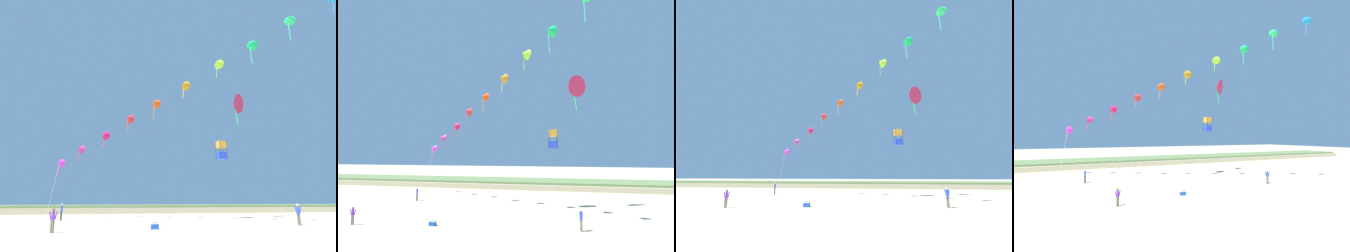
% 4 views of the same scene
% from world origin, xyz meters
% --- Properties ---
extents(ground_plane, '(240.00, 240.00, 0.00)m').
position_xyz_m(ground_plane, '(0.00, 0.00, 0.00)').
color(ground_plane, beige).
extents(dune_ridge, '(120.00, 11.60, 1.26)m').
position_xyz_m(dune_ridge, '(0.00, 38.15, 0.63)').
color(dune_ridge, '#BFAE8B').
rests_on(dune_ridge, ground).
extents(person_near_left, '(0.54, 0.22, 1.54)m').
position_xyz_m(person_near_left, '(-10.13, 5.26, 0.89)').
color(person_near_left, '#726656').
rests_on(person_near_left, ground).
extents(person_near_right, '(0.33, 0.60, 1.76)m').
position_xyz_m(person_near_right, '(9.28, 7.74, 1.02)').
color(person_near_right, '#726656').
rests_on(person_near_right, ground).
extents(person_mid_center, '(0.26, 0.60, 1.72)m').
position_xyz_m(person_mid_center, '(-11.50, 18.32, 0.99)').
color(person_mid_center, black).
rests_on(person_mid_center, ground).
extents(kite_banner_string, '(28.16, 22.84, 21.15)m').
position_xyz_m(kite_banner_string, '(-0.28, 15.27, 13.81)').
color(kite_banner_string, '#E62BDF').
extents(large_kite_low_lead, '(1.15, 1.15, 2.16)m').
position_xyz_m(large_kite_low_lead, '(6.32, 17.39, 7.86)').
color(large_kite_low_lead, blue).
extents(large_kite_mid_trail, '(2.70, 2.48, 4.04)m').
position_xyz_m(large_kite_mid_trail, '(8.90, 18.24, 14.11)').
color(large_kite_mid_trail, '#DA2750').
extents(beach_cooler, '(0.58, 0.41, 0.46)m').
position_xyz_m(beach_cooler, '(-3.21, 6.68, 0.21)').
color(beach_cooler, blue).
rests_on(beach_cooler, ground).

